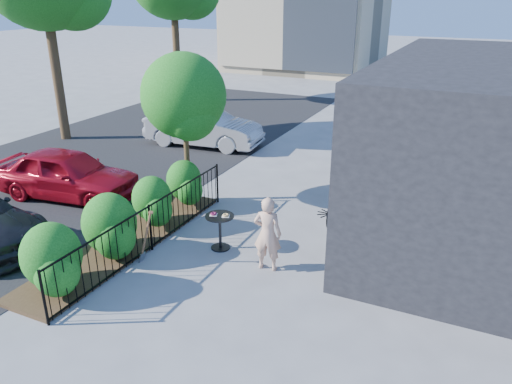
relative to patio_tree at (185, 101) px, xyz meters
The scene contains 11 objects.
ground 4.50m from the patio_tree, 50.96° to the right, with size 120.00×120.00×0.00m, color gray.
fence 3.61m from the patio_tree, 75.06° to the right, with size 0.05×6.05×1.10m.
planting_bed 3.88m from the patio_tree, 89.26° to the right, with size 1.30×6.00×0.08m, color #382616.
shrubs 3.37m from the patio_tree, 87.08° to the right, with size 1.10×5.60×1.24m.
patio_tree is the anchor object (origin of this frame).
street 5.51m from the patio_tree, behind, with size 9.00×30.00×0.01m, color black.
cafe_table 3.65m from the patio_tree, 44.37° to the right, with size 0.64×0.64×0.86m.
woman 4.59m from the patio_tree, 35.14° to the right, with size 0.59×0.38×1.60m, color tan.
shovel 4.07m from the patio_tree, 73.28° to the right, with size 0.43×0.16×1.27m.
car_red 4.00m from the patio_tree, 159.55° to the right, with size 1.63×4.05×1.38m, color #A50D1E.
car_silver 5.67m from the patio_tree, 116.63° to the left, with size 1.51×4.34×1.43m, color #A6A5AA.
Camera 1 is at (4.81, -7.94, 5.40)m, focal length 35.00 mm.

